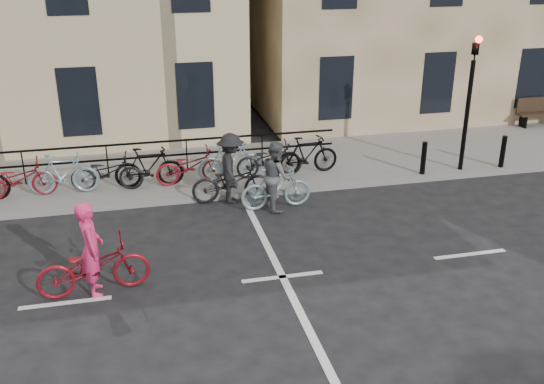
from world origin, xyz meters
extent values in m
plane|color=black|center=(0.00, 0.00, 0.00)|extent=(120.00, 120.00, 0.00)
cube|color=slate|center=(-4.00, 6.00, 0.07)|extent=(46.00, 4.00, 0.15)
cylinder|color=black|center=(6.20, 4.35, 1.65)|extent=(0.12, 0.12, 3.00)
imported|color=black|center=(6.20, 4.35, 3.60)|extent=(0.15, 0.18, 0.90)
sphere|color=#FF0C05|center=(6.20, 4.23, 3.70)|extent=(0.18, 0.18, 0.18)
cylinder|color=black|center=(5.00, 4.25, 0.60)|extent=(0.14, 0.14, 0.90)
cylinder|color=black|center=(7.40, 4.25, 0.60)|extent=(0.14, 0.14, 0.90)
cube|color=black|center=(10.40, 7.65, 0.35)|extent=(0.06, 0.38, 0.40)
cube|color=black|center=(11.00, 7.65, 0.58)|extent=(1.60, 0.40, 0.06)
cube|color=black|center=(11.00, 7.83, 0.87)|extent=(1.60, 0.06, 0.50)
cube|color=black|center=(-2.77, 5.90, 0.62)|extent=(11.45, 0.04, 0.95)
imported|color=maroon|center=(-5.40, 5.00, 0.62)|extent=(1.80, 0.63, 0.95)
imported|color=#7B95A1|center=(-4.35, 5.00, 0.68)|extent=(1.75, 0.49, 1.05)
imported|color=black|center=(-3.30, 5.00, 0.62)|extent=(1.80, 0.63, 0.95)
imported|color=black|center=(-2.25, 5.00, 0.68)|extent=(1.75, 0.49, 1.05)
imported|color=maroon|center=(-1.20, 5.00, 0.62)|extent=(1.80, 0.63, 0.95)
imported|color=#7B95A1|center=(-0.15, 5.00, 0.68)|extent=(1.75, 0.49, 1.05)
imported|color=black|center=(0.90, 5.00, 0.62)|extent=(1.80, 0.63, 0.95)
imported|color=black|center=(1.95, 5.00, 0.68)|extent=(1.75, 0.49, 1.05)
imported|color=maroon|center=(-3.47, 0.27, 0.53)|extent=(2.08, 0.91, 1.06)
imported|color=#EE2A68|center=(-3.47, 0.27, 0.90)|extent=(0.50, 0.70, 1.79)
imported|color=#7B95A1|center=(0.66, 3.23, 0.52)|extent=(1.76, 0.57, 1.05)
imported|color=#515155|center=(0.66, 3.23, 0.84)|extent=(0.67, 0.85, 1.68)
imported|color=black|center=(-0.32, 3.90, 0.52)|extent=(1.98, 0.74, 1.03)
imported|color=black|center=(-0.32, 3.90, 0.87)|extent=(0.68, 1.15, 1.75)
camera|label=1|loc=(-2.53, -9.85, 5.93)|focal=40.00mm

